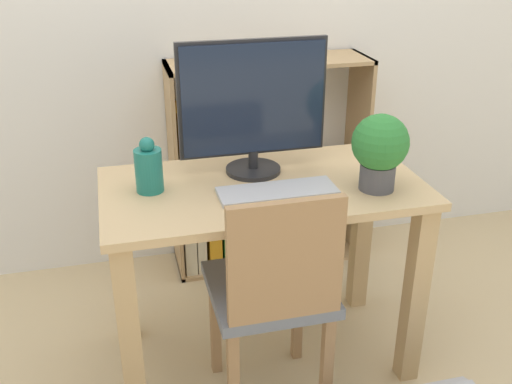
# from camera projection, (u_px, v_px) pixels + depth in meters

# --- Properties ---
(ground_plane) EXTENTS (10.00, 10.00, 0.00)m
(ground_plane) POSITION_uv_depth(u_px,v_px,m) (262.00, 355.00, 2.42)
(ground_plane) COLOR #CCB284
(desk) EXTENTS (1.12, 0.60, 0.76)m
(desk) POSITION_uv_depth(u_px,v_px,m) (263.00, 227.00, 2.17)
(desk) COLOR tan
(desk) RESTS_ON ground_plane
(monitor) EXTENTS (0.53, 0.20, 0.48)m
(monitor) POSITION_uv_depth(u_px,v_px,m) (253.00, 104.00, 2.09)
(monitor) COLOR #232326
(monitor) RESTS_ON desk
(keyboard) EXTENTS (0.40, 0.14, 0.02)m
(keyboard) POSITION_uv_depth(u_px,v_px,m) (277.00, 191.00, 2.02)
(keyboard) COLOR #B2B2B7
(keyboard) RESTS_ON desk
(vase) EXTENTS (0.09, 0.09, 0.19)m
(vase) POSITION_uv_depth(u_px,v_px,m) (149.00, 168.00, 2.01)
(vase) COLOR #1E7266
(vase) RESTS_ON desk
(potted_plant) EXTENTS (0.19, 0.19, 0.27)m
(potted_plant) POSITION_uv_depth(u_px,v_px,m) (380.00, 148.00, 2.00)
(potted_plant) COLOR #4C4C51
(potted_plant) RESTS_ON desk
(chair) EXTENTS (0.40, 0.40, 0.88)m
(chair) POSITION_uv_depth(u_px,v_px,m) (274.00, 291.00, 1.97)
(chair) COLOR slate
(chair) RESTS_ON ground_plane
(bookshelf) EXTENTS (0.93, 0.28, 1.02)m
(bookshelf) POSITION_uv_depth(u_px,v_px,m) (231.00, 181.00, 2.88)
(bookshelf) COLOR tan
(bookshelf) RESTS_ON ground_plane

